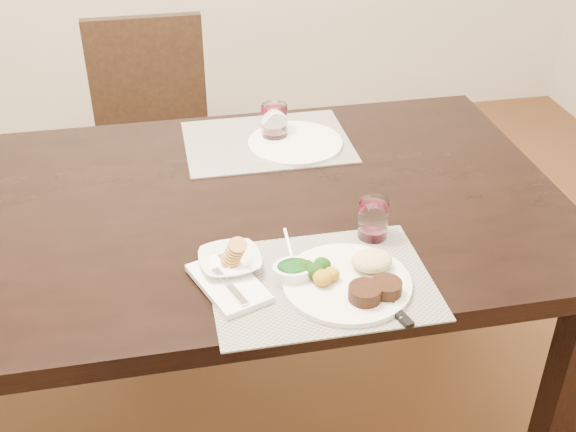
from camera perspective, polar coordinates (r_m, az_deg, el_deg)
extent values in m
plane|color=#4F3019|center=(2.26, -8.27, -15.74)|extent=(4.50, 4.50, 0.00)
cube|color=black|center=(1.79, -10.09, -0.17)|extent=(2.00, 1.00, 0.05)
cube|color=black|center=(1.94, 20.81, -13.28)|extent=(0.08, 0.08, 0.70)
cube|color=black|center=(2.51, 11.67, 0.07)|extent=(0.08, 0.08, 0.70)
cube|color=black|center=(2.67, -10.37, 4.34)|extent=(0.42, 0.42, 0.04)
cube|color=black|center=(2.64, -13.60, -2.22)|extent=(0.04, 0.04, 0.41)
cube|color=black|center=(2.64, -5.82, -1.39)|extent=(0.04, 0.04, 0.41)
cube|color=black|center=(2.94, -13.58, 1.76)|extent=(0.04, 0.04, 0.41)
cube|color=black|center=(2.94, -6.60, 2.51)|extent=(0.04, 0.04, 0.41)
cube|color=black|center=(2.74, -11.06, 10.72)|extent=(0.42, 0.04, 0.45)
cube|color=gray|center=(1.51, 2.61, -5.24)|extent=(0.46, 0.34, 0.00)
cube|color=gray|center=(2.05, -1.66, 5.88)|extent=(0.46, 0.34, 0.00)
cylinder|color=white|center=(1.50, 4.67, -5.29)|extent=(0.27, 0.27, 0.01)
cylinder|color=black|center=(1.45, 6.09, -6.07)|extent=(0.07, 0.07, 0.03)
cylinder|color=black|center=(1.47, 7.78, -5.61)|extent=(0.06, 0.06, 0.03)
ellipsoid|color=#DECB85|center=(1.53, 6.64, -3.53)|extent=(0.09, 0.07, 0.04)
ellipsoid|color=#1C410C|center=(1.49, 2.16, -4.35)|extent=(0.04, 0.04, 0.03)
ellipsoid|color=#BD8F18|center=(1.48, 2.73, -4.88)|extent=(0.04, 0.04, 0.03)
cube|color=white|center=(1.50, -4.74, -5.32)|extent=(0.17, 0.22, 0.01)
cube|color=white|center=(1.47, -4.64, -5.56)|extent=(0.06, 0.13, 0.01)
cube|color=white|center=(1.55, -4.82, -3.49)|extent=(0.04, 0.06, 0.00)
cube|color=white|center=(1.52, 7.32, -5.14)|extent=(0.05, 0.13, 0.00)
cube|color=black|center=(1.44, 8.60, -7.54)|extent=(0.04, 0.09, 0.01)
imported|color=white|center=(1.54, -4.60, -3.66)|extent=(0.14, 0.14, 0.03)
cylinder|color=#B9793A|center=(1.53, -4.64, -2.99)|extent=(0.04, 0.05, 0.04)
cylinder|color=white|center=(1.50, 0.47, -4.47)|extent=(0.09, 0.09, 0.03)
cylinder|color=#0D3D11|center=(1.50, 0.47, -4.12)|extent=(0.07, 0.07, 0.01)
cube|color=white|center=(1.53, 0.02, -2.19)|extent=(0.01, 0.06, 0.04)
cylinder|color=white|center=(1.63, 6.75, -0.23)|extent=(0.07, 0.07, 0.09)
cylinder|color=#3B050F|center=(1.65, 6.67, -1.24)|extent=(0.06, 0.06, 0.02)
cylinder|color=white|center=(2.03, 0.58, 5.78)|extent=(0.26, 0.26, 0.01)
cylinder|color=white|center=(2.04, -1.08, 7.42)|extent=(0.07, 0.07, 0.10)
cylinder|color=#3B050F|center=(2.06, -1.07, 6.46)|extent=(0.06, 0.06, 0.03)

